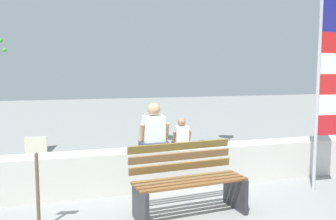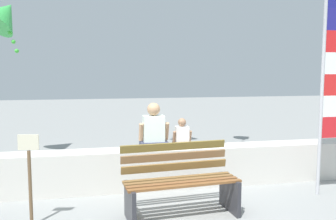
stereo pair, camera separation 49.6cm
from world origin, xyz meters
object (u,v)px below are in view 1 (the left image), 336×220
Objects in this scene: person_adult at (154,131)px; flag_banner at (326,74)px; person_child at (182,136)px; sign_post at (37,175)px; park_bench at (188,183)px.

person_adult is 0.24× the size of flag_banner.
person_adult reaches higher than person_child.
flag_banner is 4.27m from sign_post.
park_bench is at bearing -104.94° from person_child.
flag_banner is (2.31, 0.32, 1.37)m from park_bench.
sign_post reaches higher than park_bench.
sign_post is at bearing -151.83° from person_child.
flag_banner reaches higher than person_child.
person_child is 2.39m from sign_post.
park_bench is 2.70m from flag_banner.
person_adult reaches higher than sign_post.
park_bench is at bearing -0.47° from sign_post.
person_child is at bearing 0.04° from person_adult.
park_bench is 3.19× the size of person_child.
park_bench is 2.07× the size of person_adult.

